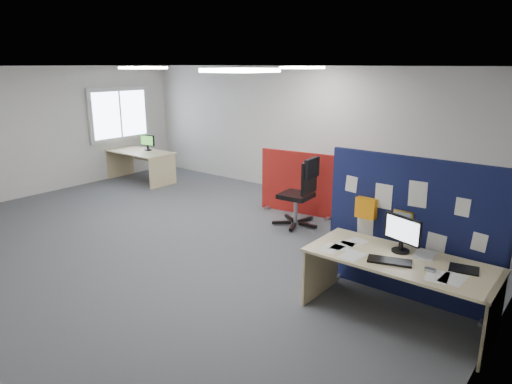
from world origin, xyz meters
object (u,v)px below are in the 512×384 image
Objects in this scene: red_divider at (299,183)px; main_desk at (400,271)px; monitor_second at (148,142)px; office_chair at (302,188)px; monitor_main at (402,232)px; second_desk at (141,158)px; navy_divider at (410,230)px.

main_desk is at bearing -47.58° from red_divider.
red_divider reaches higher than monitor_second.
monitor_main is at bearing -40.02° from office_chair.
office_chair reaches higher than red_divider.
main_desk is 7.58m from second_desk.
red_divider is (-2.85, 2.31, -0.38)m from monitor_main.
red_divider is 4.35m from second_desk.
monitor_second is (-7.20, 2.35, 0.37)m from main_desk.
monitor_main is 2.96m from office_chair.
navy_divider is at bearing -42.03° from red_divider.
monitor_main is 7.46m from monitor_second.
red_divider is 0.93× the size of second_desk.
office_chair reaches higher than second_desk.
main_desk is at bearing -45.93° from monitor_main.
second_desk is 4.81m from office_chair.
red_divider is (-2.92, 2.44, 0.01)m from main_desk.
office_chair is (4.80, -0.33, 0.13)m from second_desk.
navy_divider is 2.70m from office_chair.
red_divider is (-2.80, 1.92, -0.29)m from navy_divider.
second_desk is at bearing 166.92° from navy_divider.
monitor_main is at bearing 117.16° from main_desk.
main_desk is at bearing -28.23° from monitor_second.
navy_divider reaches higher than main_desk.
red_divider is 0.75m from office_chair.
navy_divider is 0.61m from main_desk.
second_desk is at bearing 175.80° from red_divider.
monitor_second is at bearing 169.71° from office_chair.
office_chair reaches higher than monitor_second.
second_desk is 0.42m from monitor_second.
monitor_second is 0.33× the size of office_chair.
monitor_main is 0.38× the size of office_chair.
navy_divider reaches higher than second_desk.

